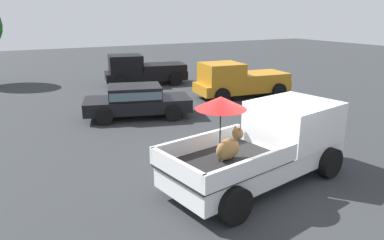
# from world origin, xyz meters

# --- Properties ---
(ground_plane) EXTENTS (80.00, 80.00, 0.00)m
(ground_plane) POSITION_xyz_m (0.00, 0.00, 0.00)
(ground_plane) COLOR #2D3033
(pickup_truck_main) EXTENTS (5.30, 2.95, 2.41)m
(pickup_truck_main) POSITION_xyz_m (0.43, 0.08, 0.97)
(pickup_truck_main) COLOR black
(pickup_truck_main) RESTS_ON ground
(pickup_truck_red) EXTENTS (5.06, 2.91, 1.80)m
(pickup_truck_red) POSITION_xyz_m (2.16, 13.72, 0.87)
(pickup_truck_red) COLOR black
(pickup_truck_red) RESTS_ON ground
(pickup_truck_far) EXTENTS (4.97, 2.60, 1.80)m
(pickup_truck_far) POSITION_xyz_m (5.25, 8.14, 0.87)
(pickup_truck_far) COLOR black
(pickup_truck_far) RESTS_ON ground
(parked_sedan_near) EXTENTS (4.62, 2.90, 1.33)m
(parked_sedan_near) POSITION_xyz_m (-0.61, 7.13, 0.74)
(parked_sedan_near) COLOR black
(parked_sedan_near) RESTS_ON ground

